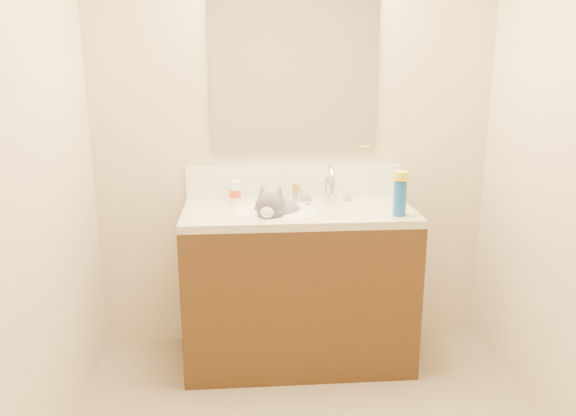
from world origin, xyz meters
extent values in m
cube|color=beige|center=(0.00, 1.25, 1.25)|extent=(2.20, 0.04, 2.50)
cube|color=beige|center=(0.00, -1.25, 1.25)|extent=(2.20, 0.04, 2.50)
cube|color=#422812|center=(0.00, 0.97, 0.41)|extent=(1.20, 0.55, 0.82)
cube|color=beige|center=(0.00, 0.97, 0.84)|extent=(1.20, 0.55, 0.04)
ellipsoid|color=white|center=(-0.12, 0.94, 0.79)|extent=(0.45, 0.36, 0.14)
cylinder|color=silver|center=(0.18, 1.16, 0.92)|extent=(0.04, 0.04, 0.11)
torus|color=silver|center=(0.18, 1.09, 0.97)|extent=(0.03, 0.20, 0.20)
cylinder|color=silver|center=(0.18, 1.01, 0.94)|extent=(0.03, 0.03, 0.06)
cone|color=silver|center=(0.07, 1.16, 0.89)|extent=(0.06, 0.06, 0.06)
cone|color=silver|center=(0.29, 1.16, 0.89)|extent=(0.06, 0.06, 0.06)
ellipsoid|color=#504E50|center=(-0.11, 1.00, 0.81)|extent=(0.36, 0.38, 0.21)
ellipsoid|color=#504E50|center=(-0.15, 0.86, 0.91)|extent=(0.18, 0.17, 0.14)
ellipsoid|color=#504E50|center=(-0.14, 0.92, 0.87)|extent=(0.13, 0.13, 0.13)
cone|color=#504E50|center=(-0.19, 0.89, 0.98)|extent=(0.08, 0.09, 0.09)
cone|color=#504E50|center=(-0.11, 0.87, 0.98)|extent=(0.08, 0.08, 0.09)
ellipsoid|color=silver|center=(-0.17, 0.80, 0.89)|extent=(0.08, 0.07, 0.06)
ellipsoid|color=silver|center=(-0.14, 0.90, 0.81)|extent=(0.12, 0.09, 0.12)
sphere|color=#F0AF9B|center=(-0.18, 0.78, 0.89)|extent=(0.01, 0.01, 0.01)
cylinder|color=#504E50|center=(0.01, 0.95, 0.75)|extent=(0.05, 0.22, 0.04)
cube|color=white|center=(0.00, 1.24, 0.95)|extent=(1.20, 0.02, 0.18)
cube|color=white|center=(0.00, 1.24, 1.54)|extent=(0.90, 0.02, 0.80)
cylinder|color=white|center=(-0.33, 1.16, 0.92)|extent=(0.08, 0.08, 0.11)
cylinder|color=#E04725|center=(-0.33, 1.16, 0.91)|extent=(0.08, 0.08, 0.04)
cylinder|color=#B7B7BC|center=(0.02, 1.16, 0.89)|extent=(0.07, 0.07, 0.06)
cylinder|color=#C46817|center=(0.00, 1.16, 0.91)|extent=(0.04, 0.04, 0.09)
cube|color=white|center=(0.05, 1.03, 0.86)|extent=(0.03, 0.14, 0.01)
cube|color=#5E74C8|center=(0.05, 1.03, 0.87)|extent=(0.02, 0.03, 0.02)
cylinder|color=#1656A0|center=(0.48, 0.81, 0.95)|extent=(0.07, 0.07, 0.18)
cylinder|color=yellow|center=(0.48, 0.81, 1.06)|extent=(0.08, 0.08, 0.04)
camera|label=1|loc=(-0.28, -1.83, 1.60)|focal=35.00mm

